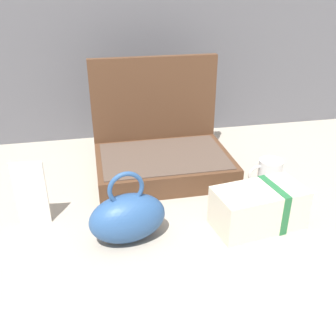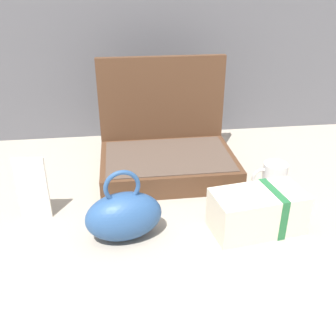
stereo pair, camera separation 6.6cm
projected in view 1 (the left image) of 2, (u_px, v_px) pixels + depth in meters
The scene contains 6 objects.
ground_plane at pixel (158, 205), 1.10m from camera, with size 6.00×6.00×0.00m, color #9E9384.
open_suitcase at pixel (161, 149), 1.26m from camera, with size 0.43×0.32×0.36m.
teal_pouch_handbag at pixel (128, 217), 0.93m from camera, with size 0.21×0.14×0.19m.
cream_toiletry_bag at pixel (259, 207), 0.99m from camera, with size 0.25×0.15×0.11m.
coffee_mug at pixel (269, 173), 1.18m from camera, with size 0.11×0.07×0.09m.
info_card_left at pixel (31, 194), 0.98m from camera, with size 0.08×0.01×0.18m, color silver.
Camera 1 is at (-0.16, -0.92, 0.60)m, focal length 40.66 mm.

